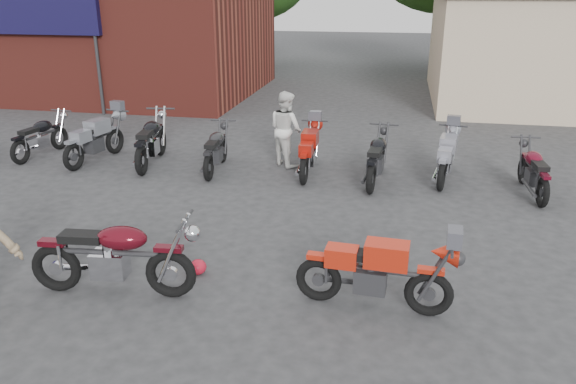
% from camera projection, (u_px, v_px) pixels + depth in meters
% --- Properties ---
extents(ground, '(90.00, 90.00, 0.00)m').
position_uv_depth(ground, '(199.00, 297.00, 7.28)').
color(ground, '#2C2C2E').
extents(brick_building, '(12.00, 8.00, 4.00)m').
position_uv_depth(brick_building, '(96.00, 37.00, 21.13)').
color(brick_building, maroon).
rests_on(brick_building, ground).
extents(vintage_motorcycle, '(2.17, 0.89, 1.23)m').
position_uv_depth(vintage_motorcycle, '(114.00, 252.00, 7.15)').
color(vintage_motorcycle, '#490912').
rests_on(vintage_motorcycle, ground).
extents(sportbike, '(1.92, 0.74, 1.09)m').
position_uv_depth(sportbike, '(377.00, 269.00, 6.85)').
color(sportbike, red).
rests_on(sportbike, ground).
extents(helmet, '(0.29, 0.29, 0.22)m').
position_uv_depth(helmet, '(198.00, 267.00, 7.83)').
color(helmet, '#B31326').
rests_on(helmet, ground).
extents(person_light, '(1.02, 1.01, 1.66)m').
position_uv_depth(person_light, '(286.00, 129.00, 12.39)').
color(person_light, silver).
rests_on(person_light, ground).
extents(row_bike_0, '(0.80, 1.86, 1.05)m').
position_uv_depth(row_bike_0, '(40.00, 134.00, 13.14)').
color(row_bike_0, black).
rests_on(row_bike_0, ground).
extents(row_bike_1, '(0.97, 2.04, 1.14)m').
position_uv_depth(row_bike_1, '(95.00, 137.00, 12.73)').
color(row_bike_1, gray).
rests_on(row_bike_1, ground).
extents(row_bike_2, '(0.99, 2.18, 1.22)m').
position_uv_depth(row_bike_2, '(151.00, 138.00, 12.50)').
color(row_bike_2, black).
rests_on(row_bike_2, ground).
extents(row_bike_3, '(0.75, 1.86, 1.05)m').
position_uv_depth(row_bike_3, '(216.00, 147.00, 12.09)').
color(row_bike_3, black).
rests_on(row_bike_3, ground).
extents(row_bike_4, '(0.65, 1.89, 1.09)m').
position_uv_depth(row_bike_4, '(309.00, 149.00, 11.88)').
color(row_bike_4, '#AA180E').
rests_on(row_bike_4, ground).
extents(row_bike_5, '(0.82, 2.01, 1.14)m').
position_uv_depth(row_bike_5, '(377.00, 155.00, 11.38)').
color(row_bike_5, black).
rests_on(row_bike_5, ground).
extents(row_bike_6, '(0.94, 1.96, 1.09)m').
position_uv_depth(row_bike_6, '(447.00, 155.00, 11.50)').
color(row_bike_6, gray).
rests_on(row_bike_6, ground).
extents(row_bike_7, '(0.71, 1.84, 1.05)m').
position_uv_depth(row_bike_7, '(534.00, 168.00, 10.70)').
color(row_bike_7, '#560A1B').
rests_on(row_bike_7, ground).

